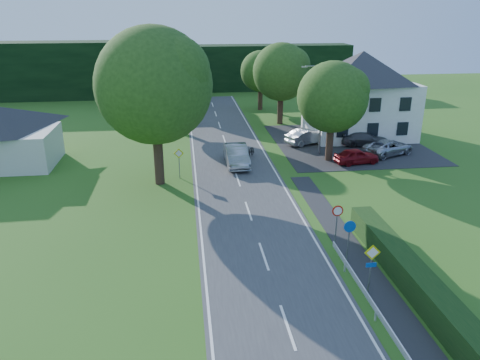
{
  "coord_description": "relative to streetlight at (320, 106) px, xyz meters",
  "views": [
    {
      "loc": [
        -3.97,
        -9.96,
        12.72
      ],
      "look_at": [
        -0.52,
        18.4,
        2.09
      ],
      "focal_mm": 35.0,
      "sensor_mm": 36.0,
      "label": 1
    }
  ],
  "objects": [
    {
      "name": "sign_roundabout",
      "position": [
        -3.76,
        -19.02,
        -2.79
      ],
      "size": [
        0.64,
        0.08,
        2.37
      ],
      "color": "slate",
      "rests_on": "ground"
    },
    {
      "name": "parking_pad",
      "position": [
        3.94,
        3.0,
        -4.44
      ],
      "size": [
        14.0,
        16.0,
        0.04
      ],
      "primitive_type": "cube",
      "color": "#27272A",
      "rests_on": "ground"
    },
    {
      "name": "sign_speed_limit",
      "position": [
        -3.76,
        -17.03,
        -2.7
      ],
      "size": [
        0.64,
        0.11,
        2.37
      ],
      "color": "slate",
      "rests_on": "ground"
    },
    {
      "name": "parked_car_grey",
      "position": [
        5.23,
        2.0,
        -3.75
      ],
      "size": [
        4.83,
        2.45,
        1.34
      ],
      "primitive_type": "imported",
      "rotation": [
        0.0,
        0.0,
        1.45
      ],
      "color": "#47474C",
      "rests_on": "parking_pad"
    },
    {
      "name": "tree_left_far",
      "position": [
        -13.06,
        10.0,
        -0.17
      ],
      "size": [
        7.0,
        7.0,
        8.58
      ],
      "primitive_type": null,
      "color": "#224314",
      "rests_on": "ground"
    },
    {
      "name": "treeline_right",
      "position": [
        -0.06,
        36.0,
        -0.96
      ],
      "size": [
        30.0,
        5.0,
        7.0
      ],
      "primitive_type": "cube",
      "color": "black",
      "rests_on": "ground"
    },
    {
      "name": "line_centre",
      "position": [
        -8.06,
        -10.0,
        -4.42
      ],
      "size": [
        0.12,
        80.0,
        0.01
      ],
      "primitive_type": null,
      "color": "white",
      "rests_on": "road"
    },
    {
      "name": "line_edge_left",
      "position": [
        -11.31,
        -10.0,
        -4.42
      ],
      "size": [
        0.12,
        80.0,
        0.01
      ],
      "primitive_type": "cube",
      "color": "white",
      "rests_on": "road"
    },
    {
      "name": "tree_right_back",
      "position": [
        -2.06,
        20.0,
        -0.68
      ],
      "size": [
        6.2,
        6.2,
        7.56
      ],
      "primitive_type": null,
      "color": "#224314",
      "rests_on": "ground"
    },
    {
      "name": "road",
      "position": [
        -8.06,
        -10.0,
        -4.44
      ],
      "size": [
        7.0,
        80.0,
        0.04
      ],
      "primitive_type": "cube",
      "color": "#3C3C3E",
      "rests_on": "ground"
    },
    {
      "name": "parked_car_silver_a",
      "position": [
        -0.11,
        3.23,
        -3.67
      ],
      "size": [
        4.8,
        3.39,
        1.5
      ],
      "primitive_type": "imported",
      "rotation": [
        0.0,
        0.0,
        2.02
      ],
      "color": "#ABAAAE",
      "rests_on": "parking_pad"
    },
    {
      "name": "moving_car",
      "position": [
        -7.76,
        -2.36,
        -3.57
      ],
      "size": [
        1.89,
        5.23,
        1.71
      ],
      "primitive_type": "imported",
      "rotation": [
        0.0,
        0.0,
        0.01
      ],
      "color": "#9C9DA0",
      "rests_on": "road"
    },
    {
      "name": "tree_right_mid",
      "position": [
        0.44,
        -2.0,
        -0.17
      ],
      "size": [
        7.0,
        7.0,
        8.58
      ],
      "primitive_type": null,
      "color": "#224314",
      "rests_on": "ground"
    },
    {
      "name": "tree_left_back",
      "position": [
        -12.56,
        22.0,
        -0.43
      ],
      "size": [
        6.6,
        6.6,
        8.07
      ],
      "primitive_type": null,
      "color": "#224314",
      "rests_on": "ground"
    },
    {
      "name": "line_edge_right",
      "position": [
        -4.81,
        -10.0,
        -4.42
      ],
      "size": [
        0.12,
        80.0,
        0.01
      ],
      "primitive_type": "cube",
      "color": "white",
      "rests_on": "road"
    },
    {
      "name": "sign_priority_left",
      "position": [
        -12.56,
        -5.02,
        -2.75
      ],
      "size": [
        0.78,
        0.09,
        2.44
      ],
      "color": "slate",
      "rests_on": "ground"
    },
    {
      "name": "tree_main",
      "position": [
        -14.06,
        -6.0,
        1.36
      ],
      "size": [
        9.4,
        9.4,
        11.64
      ],
      "primitive_type": null,
      "color": "#224314",
      "rests_on": "ground"
    },
    {
      "name": "parked_car_red",
      "position": [
        2.5,
        -3.24,
        -3.77
      ],
      "size": [
        4.0,
        2.02,
        1.31
      ],
      "primitive_type": "imported",
      "rotation": [
        0.0,
        0.0,
        1.7
      ],
      "color": "maroon",
      "rests_on": "parking_pad"
    },
    {
      "name": "streetlight",
      "position": [
        0.0,
        0.0,
        0.0
      ],
      "size": [
        2.03,
        0.18,
        8.0
      ],
      "color": "slate",
      "rests_on": "ground"
    },
    {
      "name": "parked_car_silver_b",
      "position": [
        6.3,
        -1.1,
        -3.74
      ],
      "size": [
        5.4,
        4.03,
        1.36
      ],
      "primitive_type": "imported",
      "rotation": [
        0.0,
        0.0,
        1.98
      ],
      "color": "#B6B5BD",
      "rests_on": "parking_pad"
    },
    {
      "name": "tree_right_far",
      "position": [
        -1.06,
        12.0,
        0.08
      ],
      "size": [
        7.4,
        7.4,
        9.09
      ],
      "primitive_type": null,
      "color": "#224314",
      "rests_on": "ground"
    },
    {
      "name": "house_white",
      "position": [
        5.94,
        6.0,
        -0.06
      ],
      "size": [
        10.6,
        8.4,
        8.6
      ],
      "color": "silver",
      "rests_on": "ground"
    },
    {
      "name": "parasol",
      "position": [
        3.8,
        4.25,
        -3.39
      ],
      "size": [
        2.96,
        2.99,
        2.07
      ],
      "primitive_type": "imported",
      "rotation": [
        0.0,
        0.0,
        0.39
      ],
      "color": "red",
      "rests_on": "parking_pad"
    },
    {
      "name": "motorcycle",
      "position": [
        -6.26,
        -0.52,
        -3.86
      ],
      "size": [
        1.5,
        2.27,
        1.13
      ],
      "primitive_type": "imported",
      "rotation": [
        0.0,
        0.0,
        -0.39
      ],
      "color": "black",
      "rests_on": "road"
    },
    {
      "name": "sign_priority_right",
      "position": [
        -3.76,
        -22.02,
        -2.67
      ],
      "size": [
        0.78,
        0.09,
        2.59
      ],
      "color": "slate",
      "rests_on": "ground"
    },
    {
      "name": "treeline_left",
      "position": [
        -36.06,
        32.0,
        -0.46
      ],
      "size": [
        44.0,
        6.0,
        8.0
      ],
      "primitive_type": "cube",
      "color": "black",
      "rests_on": "ground"
    }
  ]
}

